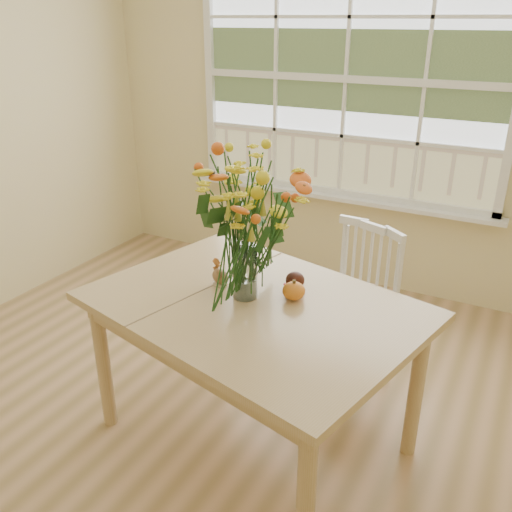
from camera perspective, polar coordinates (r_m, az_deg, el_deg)
The scene contains 9 objects.
floor at distance 2.85m, azimuth -8.85°, elevation -19.73°, with size 4.00×4.50×0.01m, color #9B7B4B.
wall_back at distance 4.12m, azimuth 9.42°, elevation 15.20°, with size 4.00×0.02×2.70m, color beige.
window at distance 4.06m, azimuth 9.41°, elevation 17.66°, with size 2.42×0.12×1.74m.
dining_table at distance 2.49m, azimuth -0.22°, elevation -6.73°, with size 1.64×1.34×0.77m.
windsor_chair at distance 3.08m, azimuth 10.59°, elevation -4.41°, with size 0.54×0.53×0.91m.
flower_vase at distance 2.34m, azimuth -1.21°, elevation 3.85°, with size 0.53×0.53×0.62m.
pumpkin at distance 2.46m, azimuth 3.99°, elevation -3.77°, with size 0.10×0.10×0.08m, color orange.
turkey_figurine at distance 2.59m, azimuth -3.81°, elevation -2.13°, with size 0.11×0.10×0.11m.
dark_gourd at distance 2.55m, azimuth 4.13°, elevation -2.64°, with size 0.13×0.11×0.08m.
Camera 1 is at (1.33, -1.60, 1.95)m, focal length 38.00 mm.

